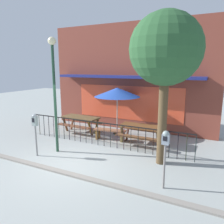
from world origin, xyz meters
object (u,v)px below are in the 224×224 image
(picnic_table_right, at_px, (142,130))
(parking_meter_near, at_px, (35,124))
(street_tree, at_px, (166,50))
(street_lamp, at_px, (54,80))
(patio_umbrella, at_px, (117,92))
(picnic_table_left, at_px, (81,120))
(parking_meter_far, at_px, (165,144))
(patio_bench, at_px, (110,132))

(picnic_table_right, xyz_separation_m, parking_meter_near, (-2.94, -2.86, 0.57))
(parking_meter_near, height_order, street_tree, street_tree)
(street_tree, relative_size, street_lamp, 1.15)
(patio_umbrella, bearing_deg, picnic_table_right, -28.91)
(picnic_table_right, distance_m, street_tree, 3.53)
(picnic_table_left, xyz_separation_m, picnic_table_right, (3.19, -0.26, 0.00))
(patio_umbrella, xyz_separation_m, street_lamp, (-1.04, -3.04, 0.70))
(parking_meter_far, relative_size, street_lamp, 0.38)
(patio_umbrella, bearing_deg, street_tree, -40.88)
(patio_umbrella, distance_m, parking_meter_near, 4.04)
(picnic_table_left, xyz_separation_m, parking_meter_near, (0.25, -3.12, 0.57))
(patio_bench, distance_m, parking_meter_near, 3.22)
(patio_umbrella, xyz_separation_m, street_tree, (2.69, -2.33, 1.62))
(patio_bench, bearing_deg, parking_meter_far, -43.17)
(picnic_table_left, bearing_deg, picnic_table_right, -4.75)
(parking_meter_far, distance_m, street_tree, 2.86)
(patio_bench, relative_size, parking_meter_near, 0.94)
(picnic_table_right, bearing_deg, street_lamp, -139.34)
(picnic_table_right, height_order, parking_meter_near, parking_meter_near)
(street_tree, distance_m, street_lamp, 3.91)
(picnic_table_left, height_order, parking_meter_far, parking_meter_far)
(picnic_table_left, distance_m, picnic_table_right, 3.20)
(parking_meter_near, bearing_deg, street_lamp, 60.03)
(picnic_table_right, xyz_separation_m, patio_umbrella, (-1.52, 0.84, 1.36))
(picnic_table_right, bearing_deg, parking_meter_far, -61.43)
(picnic_table_left, relative_size, patio_bench, 1.30)
(patio_umbrella, relative_size, patio_bench, 1.53)
(patio_umbrella, xyz_separation_m, parking_meter_near, (-1.42, -3.70, -0.79))
(street_lamp, bearing_deg, picnic_table_left, 104.24)
(picnic_table_left, bearing_deg, parking_meter_far, -34.02)
(patio_umbrella, bearing_deg, parking_meter_far, -50.55)
(parking_meter_near, bearing_deg, picnic_table_right, 44.17)
(parking_meter_near, xyz_separation_m, street_lamp, (0.38, 0.66, 1.50))
(picnic_table_left, distance_m, patio_umbrella, 2.23)
(parking_meter_far, bearing_deg, patio_bench, 136.83)
(picnic_table_right, distance_m, parking_meter_near, 4.14)
(parking_meter_far, bearing_deg, picnic_table_right, 118.57)
(parking_meter_far, bearing_deg, street_tree, 107.03)
(street_tree, bearing_deg, patio_umbrella, 139.12)
(patio_bench, xyz_separation_m, parking_meter_near, (-1.55, -2.70, 0.83))
(patio_umbrella, height_order, street_tree, street_tree)
(parking_meter_far, distance_m, street_lamp, 4.51)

